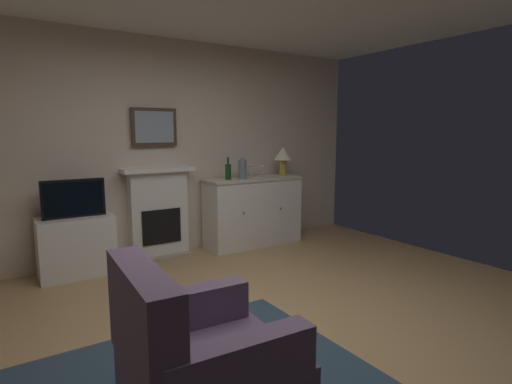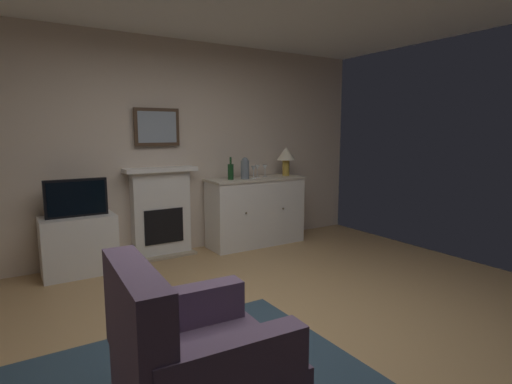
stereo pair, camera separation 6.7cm
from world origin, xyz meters
The scene contains 14 objects.
ground_plane centered at (0.00, 0.00, -0.05)m, with size 6.03×5.14×0.10m, color tan.
wall_rear centered at (0.00, 2.54, 1.32)m, with size 6.03×0.06×2.64m, color beige.
fireplace_unit centered at (-0.02, 2.41, 0.55)m, with size 0.87×0.30×1.10m.
framed_picture centered at (-0.02, 2.46, 1.58)m, with size 0.55×0.04×0.45m.
sideboard_cabinet centered at (1.24, 2.23, 0.46)m, with size 1.34×0.49×0.92m.
table_lamp centered at (1.73, 2.23, 1.20)m, with size 0.26×0.26×0.40m.
wine_bottle centered at (0.84, 2.21, 1.02)m, with size 0.08×0.08×0.29m.
wine_glass_left centered at (1.17, 2.18, 1.04)m, with size 0.07×0.07×0.16m.
wine_glass_center centered at (1.28, 2.27, 1.04)m, with size 0.07×0.07×0.16m.
wine_glass_right centered at (1.39, 2.24, 1.04)m, with size 0.07×0.07×0.16m.
vase_decorative centered at (1.04, 2.18, 1.06)m, with size 0.11×0.11×0.28m.
tv_cabinet centered at (-1.00, 2.25, 0.32)m, with size 0.75×0.42×0.64m.
tv_set centered at (-1.00, 2.22, 0.84)m, with size 0.62×0.07×0.40m.
armchair centered at (-0.90, -0.58, 0.38)m, with size 0.85×0.82×0.92m.
Camera 1 is at (-1.69, -2.30, 1.52)m, focal length 28.44 mm.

